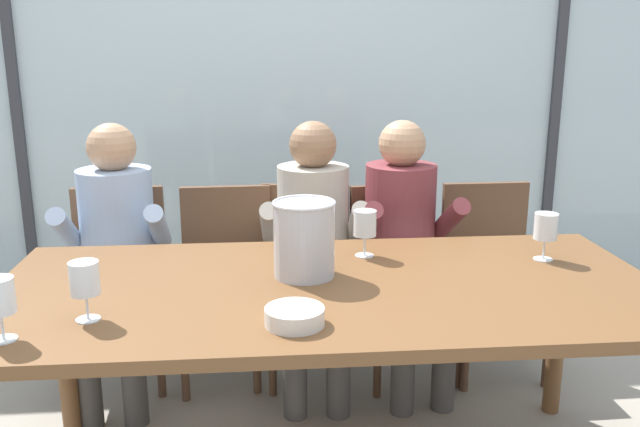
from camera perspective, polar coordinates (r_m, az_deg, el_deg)
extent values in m
plane|color=#9E9384|center=(3.41, -0.98, -12.08)|extent=(14.00, 14.00, 0.00)
cube|color=silver|center=(4.18, -2.17, 11.34)|extent=(7.38, 0.03, 2.60)
cube|color=#38383D|center=(4.40, -24.68, 10.22)|extent=(0.06, 0.06, 2.60)
cube|color=#38383D|center=(4.55, 19.61, 10.79)|extent=(0.06, 0.06, 2.60)
cube|color=#477A38|center=(7.33, -3.38, 8.08)|extent=(13.38, 2.40, 1.44)
cube|color=brown|center=(2.20, 0.80, -6.54)|extent=(2.18, 1.01, 0.04)
cylinder|color=brown|center=(2.82, -20.95, -10.99)|extent=(0.07, 0.07, 0.71)
cylinder|color=brown|center=(2.97, 19.61, -9.61)|extent=(0.07, 0.07, 0.71)
cube|color=brown|center=(3.16, -16.94, -6.28)|extent=(0.47, 0.47, 0.03)
cube|color=brown|center=(3.28, -16.74, -1.42)|extent=(0.42, 0.06, 0.42)
cylinder|color=brown|center=(3.11, -20.65, -11.46)|extent=(0.04, 0.04, 0.43)
cylinder|color=brown|center=(3.05, -13.52, -11.42)|extent=(0.04, 0.04, 0.43)
cylinder|color=brown|center=(3.45, -19.38, -8.75)|extent=(0.04, 0.04, 0.43)
cylinder|color=brown|center=(3.40, -13.01, -8.65)|extent=(0.04, 0.04, 0.43)
cube|color=brown|center=(3.07, -7.92, -6.38)|extent=(0.45, 0.45, 0.03)
cube|color=brown|center=(3.19, -8.01, -1.37)|extent=(0.42, 0.05, 0.42)
cylinder|color=brown|center=(3.00, -11.53, -11.79)|extent=(0.04, 0.04, 0.43)
cylinder|color=brown|center=(2.99, -4.10, -11.61)|extent=(0.04, 0.04, 0.43)
cylinder|color=brown|center=(3.34, -11.04, -8.93)|extent=(0.04, 0.04, 0.43)
cylinder|color=brown|center=(3.33, -4.43, -8.76)|extent=(0.04, 0.04, 0.43)
cube|color=brown|center=(3.08, -1.51, -6.19)|extent=(0.50, 0.50, 0.03)
cube|color=brown|center=(3.20, -1.26, -1.20)|extent=(0.42, 0.09, 0.42)
cylinder|color=brown|center=(3.01, -5.44, -11.39)|extent=(0.04, 0.04, 0.43)
cylinder|color=brown|center=(2.98, 1.95, -11.59)|extent=(0.04, 0.04, 0.43)
cylinder|color=brown|center=(3.36, -4.51, -8.58)|extent=(0.04, 0.04, 0.43)
cylinder|color=brown|center=(3.33, 2.07, -8.73)|extent=(0.04, 0.04, 0.43)
cube|color=brown|center=(3.11, 7.30, -6.09)|extent=(0.50, 0.50, 0.03)
cube|color=brown|center=(3.22, 6.19, -1.17)|extent=(0.42, 0.10, 0.42)
cylinder|color=brown|center=(2.98, 4.96, -11.73)|extent=(0.04, 0.04, 0.43)
cylinder|color=brown|center=(3.11, 11.76, -10.83)|extent=(0.04, 0.04, 0.43)
cylinder|color=brown|center=(3.30, 2.89, -8.93)|extent=(0.04, 0.04, 0.43)
cylinder|color=brown|center=(3.42, 9.08, -8.26)|extent=(0.04, 0.04, 0.43)
cube|color=brown|center=(3.22, 14.77, -5.72)|extent=(0.45, 0.45, 0.03)
cube|color=brown|center=(3.34, 13.83, -0.97)|extent=(0.42, 0.04, 0.42)
cylinder|color=brown|center=(3.08, 12.38, -11.06)|extent=(0.04, 0.04, 0.43)
cylinder|color=brown|center=(3.22, 18.93, -10.42)|extent=(0.04, 0.04, 0.43)
cylinder|color=brown|center=(3.41, 10.39, -8.39)|extent=(0.04, 0.04, 0.43)
cylinder|color=brown|center=(3.53, 16.38, -7.94)|extent=(0.04, 0.04, 0.43)
cylinder|color=#9EB2D1|center=(3.07, -16.90, -1.13)|extent=(0.33, 0.33, 0.52)
sphere|color=tan|center=(3.00, -17.39, 5.41)|extent=(0.21, 0.21, 0.21)
cube|color=#47423D|center=(2.98, -18.87, -7.02)|extent=(0.15, 0.40, 0.13)
cube|color=#47423D|center=(2.95, -15.43, -6.99)|extent=(0.15, 0.40, 0.13)
cylinder|color=#47423D|center=(2.90, -19.25, -12.98)|extent=(0.10, 0.10, 0.45)
cylinder|color=#47423D|center=(2.87, -15.65, -13.01)|extent=(0.10, 0.10, 0.45)
cylinder|color=#9EB2D1|center=(2.99, -20.89, -1.36)|extent=(0.09, 0.33, 0.26)
cylinder|color=#9EB2D1|center=(2.92, -13.65, -1.16)|extent=(0.09, 0.33, 0.26)
cylinder|color=#B7AD9E|center=(3.01, -0.59, -0.79)|extent=(0.33, 0.33, 0.52)
sphere|color=#936B4C|center=(2.94, -0.61, 5.89)|extent=(0.21, 0.21, 0.21)
cube|color=#47423D|center=(2.90, -2.23, -6.81)|extent=(0.15, 0.41, 0.13)
cube|color=#47423D|center=(2.91, 1.34, -6.76)|extent=(0.15, 0.41, 0.13)
cylinder|color=#47423D|center=(2.82, -2.15, -12.94)|extent=(0.10, 0.10, 0.45)
cylinder|color=#47423D|center=(2.83, 1.59, -12.87)|extent=(0.10, 0.10, 0.45)
cylinder|color=#B7AD9E|center=(2.89, -4.28, -0.96)|extent=(0.09, 0.33, 0.26)
cylinder|color=#B7AD9E|center=(2.90, 3.24, -0.87)|extent=(0.09, 0.33, 0.26)
cylinder|color=brown|center=(3.07, 6.83, -0.62)|extent=(0.35, 0.35, 0.52)
sphere|color=tan|center=(3.00, 7.03, 5.94)|extent=(0.21, 0.21, 0.21)
cube|color=#47423D|center=(2.94, 6.12, -6.59)|extent=(0.16, 0.41, 0.13)
cube|color=#47423D|center=(2.99, 9.45, -6.33)|extent=(0.16, 0.41, 0.13)
cylinder|color=#47423D|center=(2.87, 7.11, -12.59)|extent=(0.10, 0.10, 0.45)
cylinder|color=#47423D|center=(2.92, 10.57, -12.19)|extent=(0.10, 0.10, 0.45)
cylinder|color=brown|center=(2.90, 3.93, -0.90)|extent=(0.11, 0.33, 0.26)
cylinder|color=brown|center=(3.01, 10.96, -0.55)|extent=(0.11, 0.33, 0.26)
cylinder|color=#B7B7BC|center=(2.24, -1.36, -2.24)|extent=(0.21, 0.21, 0.25)
torus|color=silver|center=(2.20, -1.38, 0.92)|extent=(0.21, 0.21, 0.01)
cylinder|color=silver|center=(1.89, -2.18, -8.77)|extent=(0.17, 0.17, 0.05)
cylinder|color=silver|center=(1.99, -25.39, -9.70)|extent=(0.07, 0.07, 0.00)
cylinder|color=silver|center=(1.97, -25.51, -8.65)|extent=(0.01, 0.01, 0.07)
cylinder|color=#E0D184|center=(1.95, -25.70, -7.07)|extent=(0.07, 0.07, 0.04)
cylinder|color=silver|center=(2.48, 3.81, -3.60)|extent=(0.07, 0.07, 0.00)
cylinder|color=silver|center=(2.47, 3.83, -2.73)|extent=(0.01, 0.01, 0.07)
cylinder|color=silver|center=(2.45, 3.86, -0.82)|extent=(0.08, 0.08, 0.09)
cylinder|color=#560C1E|center=(2.45, 3.85, -1.42)|extent=(0.07, 0.07, 0.04)
cylinder|color=silver|center=(2.04, -19.19, -8.53)|extent=(0.07, 0.07, 0.00)
cylinder|color=silver|center=(2.02, -19.28, -7.50)|extent=(0.01, 0.01, 0.07)
cylinder|color=silver|center=(1.99, -19.48, -5.22)|extent=(0.08, 0.08, 0.09)
cylinder|color=maroon|center=(2.00, -19.42, -5.94)|extent=(0.07, 0.07, 0.04)
cylinder|color=silver|center=(2.57, 18.51, -3.71)|extent=(0.07, 0.07, 0.00)
cylinder|color=silver|center=(2.56, 18.58, -2.87)|extent=(0.01, 0.01, 0.07)
cylinder|color=silver|center=(2.53, 18.73, -1.04)|extent=(0.08, 0.08, 0.09)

